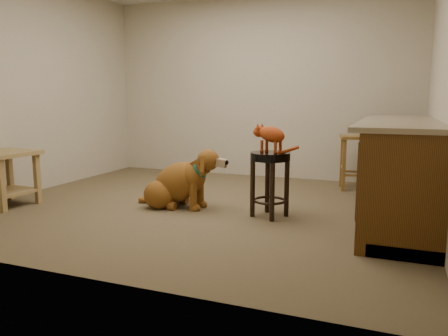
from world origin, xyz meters
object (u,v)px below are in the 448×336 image
at_px(padded_stool, 270,171).
at_px(side_table, 5,170).
at_px(tabby_kitten, 270,135).
at_px(wood_stool, 355,162).
at_px(golden_retriever, 179,184).

bearing_deg(padded_stool, side_table, -167.60).
height_order(padded_stool, tabby_kitten, tabby_kitten).
distance_m(wood_stool, golden_retriever, 2.32).
xyz_separation_m(side_table, golden_retriever, (1.75, 0.62, -0.14)).
relative_size(padded_stool, tabby_kitten, 1.31).
bearing_deg(golden_retriever, wood_stool, 44.59).
bearing_deg(golden_retriever, side_table, -160.75).
distance_m(side_table, golden_retriever, 1.86).
height_order(golden_retriever, tabby_kitten, tabby_kitten).
distance_m(side_table, tabby_kitten, 2.83).
bearing_deg(wood_stool, side_table, -146.44).
height_order(wood_stool, tabby_kitten, tabby_kitten).
bearing_deg(wood_stool, padded_stool, -111.55).
xyz_separation_m(golden_retriever, tabby_kitten, (0.98, -0.01, 0.54)).
relative_size(side_table, tabby_kitten, 1.27).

